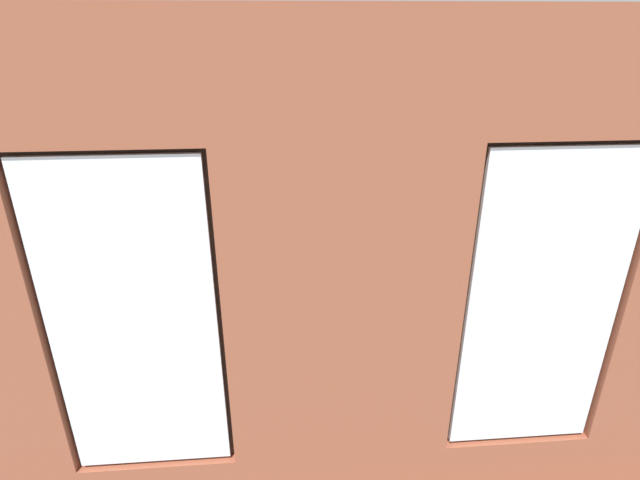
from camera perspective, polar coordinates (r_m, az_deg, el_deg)
ground_plane at (r=6.01m, az=-0.86°, el=-8.12°), size 6.26×6.13×0.10m
brick_wall_with_windows at (r=2.88m, az=2.72°, el=-8.57°), size 5.66×0.30×3.20m
white_wall_right at (r=5.68m, az=-30.20°, el=4.93°), size 0.10×5.13×3.20m
couch_by_window at (r=4.14m, az=-3.72°, el=-18.70°), size 1.72×0.87×0.80m
couch_left at (r=6.03m, az=20.09°, el=-5.39°), size 1.03×1.98×0.80m
coffee_table at (r=5.72m, az=1.05°, el=-4.84°), size 1.33×0.75×0.44m
cup_ceramic at (r=5.55m, az=-2.95°, el=-4.67°), size 0.07×0.07×0.08m
candle_jar at (r=5.58m, az=2.20°, el=-4.36°), size 0.08×0.08×0.11m
table_plant_small at (r=5.64m, az=1.06°, el=-3.34°), size 0.13×0.13×0.21m
remote_black at (r=5.76m, az=-0.69°, el=-3.88°), size 0.18×0.10×0.02m
remote_silver at (r=5.85m, az=4.51°, el=-3.49°), size 0.07×0.17×0.02m
media_console at (r=6.36m, az=-24.00°, el=-5.29°), size 1.05×0.42×0.51m
tv_flatscreen at (r=6.09m, az=-25.03°, el=0.31°), size 1.18×0.20×0.84m
papasan_chair at (r=7.23m, az=-4.35°, el=1.79°), size 1.01×1.01×0.66m
potted_plant_corner_far_left at (r=4.60m, az=31.61°, el=-11.44°), size 0.87×0.85×1.25m
potted_plant_foreground_right at (r=7.73m, az=-18.39°, el=4.28°), size 0.74×0.74×1.08m
potted_plant_near_tv at (r=5.33m, az=-21.73°, el=-9.04°), size 0.37×0.37×0.61m
potted_plant_between_couches at (r=4.21m, az=14.88°, el=-14.04°), size 0.73×0.73×0.94m
potted_plant_beside_window_right at (r=3.91m, az=-20.85°, el=-14.38°), size 0.87×0.78×1.31m
potted_plant_mid_room_small at (r=6.86m, az=8.45°, el=-0.17°), size 0.30×0.30×0.56m
potted_plant_corner_near_left at (r=8.05m, az=14.52°, el=4.19°), size 0.63×0.63×0.79m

